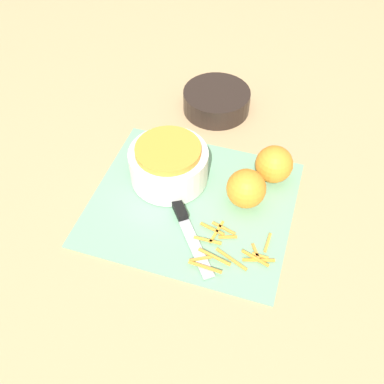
{
  "coord_description": "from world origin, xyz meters",
  "views": [
    {
      "loc": [
        0.18,
        -0.56,
        0.71
      ],
      "look_at": [
        0.0,
        0.0,
        0.04
      ],
      "focal_mm": 42.0,
      "sensor_mm": 36.0,
      "label": 1
    }
  ],
  "objects_px": {
    "bowl_dark": "(216,101)",
    "orange_left": "(246,189)",
    "orange_right": "(274,164)",
    "bowl_speckled": "(169,163)",
    "knife": "(180,212)"
  },
  "relations": [
    {
      "from": "bowl_speckled",
      "to": "bowl_dark",
      "type": "relative_size",
      "value": 1.01
    },
    {
      "from": "bowl_speckled",
      "to": "knife",
      "type": "bearing_deg",
      "value": -58.35
    },
    {
      "from": "orange_left",
      "to": "orange_right",
      "type": "xyz_separation_m",
      "value": [
        0.04,
        0.08,
        -0.0
      ]
    },
    {
      "from": "bowl_dark",
      "to": "orange_left",
      "type": "relative_size",
      "value": 2.05
    },
    {
      "from": "bowl_speckled",
      "to": "orange_left",
      "type": "distance_m",
      "value": 0.17
    },
    {
      "from": "orange_right",
      "to": "bowl_speckled",
      "type": "bearing_deg",
      "value": -162.46
    },
    {
      "from": "orange_left",
      "to": "bowl_dark",
      "type": "bearing_deg",
      "value": 116.44
    },
    {
      "from": "bowl_dark",
      "to": "bowl_speckled",
      "type": "bearing_deg",
      "value": -97.04
    },
    {
      "from": "orange_left",
      "to": "knife",
      "type": "bearing_deg",
      "value": -148.28
    },
    {
      "from": "bowl_dark",
      "to": "orange_right",
      "type": "xyz_separation_m",
      "value": [
        0.18,
        -0.19,
        0.02
      ]
    },
    {
      "from": "bowl_dark",
      "to": "orange_right",
      "type": "bearing_deg",
      "value": -47.36
    },
    {
      "from": "knife",
      "to": "orange_left",
      "type": "xyz_separation_m",
      "value": [
        0.11,
        0.07,
        0.03
      ]
    },
    {
      "from": "knife",
      "to": "orange_right",
      "type": "height_order",
      "value": "orange_right"
    },
    {
      "from": "orange_left",
      "to": "orange_right",
      "type": "bearing_deg",
      "value": 64.5
    },
    {
      "from": "knife",
      "to": "orange_right",
      "type": "xyz_separation_m",
      "value": [
        0.15,
        0.15,
        0.03
      ]
    }
  ]
}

